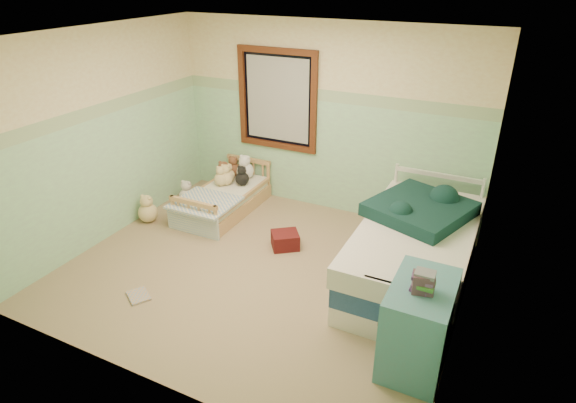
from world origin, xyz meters
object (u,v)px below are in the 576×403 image
at_px(dresser, 418,325).
at_px(floor_book, 139,296).
at_px(twin_bed_frame, 411,273).
at_px(plush_floor_cream, 187,196).
at_px(plush_floor_tan, 148,213).
at_px(red_pillow, 285,240).
at_px(toddler_bed_frame, 225,205).

distance_m(dresser, floor_book, 2.79).
xyz_separation_m(twin_bed_frame, floor_book, (-2.45, -1.51, -0.10)).
relative_size(plush_floor_cream, floor_book, 0.92).
distance_m(plush_floor_tan, twin_bed_frame, 3.46).
bearing_deg(red_pillow, plush_floor_cream, 165.49).
height_order(plush_floor_tan, red_pillow, plush_floor_tan).
bearing_deg(twin_bed_frame, plush_floor_cream, 171.62).
relative_size(plush_floor_tan, red_pillow, 0.82).
bearing_deg(plush_floor_cream, dresser, -24.46).
distance_m(toddler_bed_frame, dresser, 3.46).
distance_m(twin_bed_frame, floor_book, 2.88).
bearing_deg(plush_floor_cream, floor_book, -66.42).
xyz_separation_m(plush_floor_cream, twin_bed_frame, (3.32, -0.49, -0.01)).
distance_m(plush_floor_cream, red_pillow, 1.86).
relative_size(toddler_bed_frame, red_pillow, 4.55).
distance_m(plush_floor_cream, dresser, 3.99).
xyz_separation_m(plush_floor_tan, twin_bed_frame, (3.45, 0.19, -0.02)).
relative_size(plush_floor_cream, dresser, 0.30).
height_order(twin_bed_frame, dresser, dresser).
distance_m(plush_floor_cream, plush_floor_tan, 0.69).
relative_size(toddler_bed_frame, dresser, 1.81).
bearing_deg(plush_floor_cream, red_pillow, -14.51).
bearing_deg(plush_floor_cream, plush_floor_tan, -100.69).
distance_m(toddler_bed_frame, plush_floor_tan, 1.03).
height_order(dresser, floor_book, dresser).
bearing_deg(red_pillow, toddler_bed_frame, 157.16).
bearing_deg(twin_bed_frame, plush_floor_tan, -176.86).
xyz_separation_m(plush_floor_cream, floor_book, (0.87, -2.00, -0.10)).
bearing_deg(floor_book, plush_floor_tan, 159.28).
relative_size(dresser, red_pillow, 2.51).
height_order(plush_floor_cream, dresser, dresser).
distance_m(twin_bed_frame, red_pillow, 1.53).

